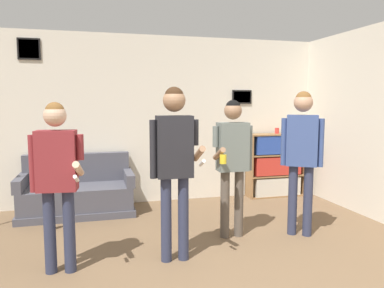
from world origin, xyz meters
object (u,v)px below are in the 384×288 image
at_px(couch, 77,194).
at_px(person_watcher_holding_cup, 233,154).
at_px(person_spectator_near_bookshelf, 302,147).
at_px(drinking_cup, 277,131).
at_px(bottle_on_floor, 51,221).
at_px(person_player_foreground_left, 57,170).
at_px(person_player_foreground_center, 174,154).
at_px(bookshelf, 276,165).

distance_m(couch, person_watcher_holding_cup, 2.49).
xyz_separation_m(person_spectator_near_bookshelf, drinking_cup, (0.63, 1.85, 0.05)).
bearing_deg(couch, drinking_cup, 3.44).
height_order(bottle_on_floor, drinking_cup, drinking_cup).
xyz_separation_m(person_player_foreground_left, bottle_on_floor, (-0.21, 1.31, -0.89)).
xyz_separation_m(person_player_foreground_center, bottle_on_floor, (-1.34, 1.32, -1.00)).
bearing_deg(bookshelf, bottle_on_floor, -166.50).
bearing_deg(bookshelf, person_watcher_holding_cup, -130.78).
height_order(bookshelf, person_spectator_near_bookshelf, person_spectator_near_bookshelf).
bearing_deg(person_player_foreground_center, person_spectator_near_bookshelf, 11.67).
distance_m(couch, person_player_foreground_left, 2.10).
bearing_deg(person_player_foreground_left, couch, 87.48).
xyz_separation_m(bookshelf, bottle_on_floor, (-3.61, -0.87, -0.43)).
relative_size(person_player_foreground_left, person_spectator_near_bookshelf, 0.93).
height_order(bookshelf, person_player_foreground_left, person_player_foreground_left).
relative_size(couch, person_player_foreground_left, 0.99).
bearing_deg(person_player_foreground_center, drinking_cup, 43.82).
bearing_deg(couch, person_player_foreground_center, -62.45).
height_order(couch, person_player_foreground_center, person_player_foreground_center).
bearing_deg(bookshelf, person_player_foreground_center, -136.11).
xyz_separation_m(couch, person_watcher_holding_cup, (1.85, -1.49, 0.73)).
bearing_deg(bottle_on_floor, person_spectator_near_bookshelf, -18.18).
bearing_deg(person_player_foreground_left, person_watcher_holding_cup, 14.02).
bearing_deg(drinking_cup, person_player_foreground_center, -136.18).
xyz_separation_m(bottle_on_floor, drinking_cup, (3.62, 0.87, 1.03)).
bearing_deg(person_watcher_holding_cup, couch, 141.18).
bearing_deg(person_watcher_holding_cup, bottle_on_floor, 159.07).
height_order(bookshelf, person_player_foreground_center, person_player_foreground_center).
height_order(couch, bookshelf, bookshelf).
distance_m(couch, person_player_foreground_center, 2.39).
bearing_deg(bottle_on_floor, drinking_cup, 13.49).
distance_m(couch, bookshelf, 3.33).
bearing_deg(person_watcher_holding_cup, person_spectator_near_bookshelf, -10.70).
bearing_deg(drinking_cup, person_player_foreground_left, -147.42).
height_order(couch, person_watcher_holding_cup, person_watcher_holding_cup).
relative_size(couch, bottle_on_floor, 5.53).
height_order(person_player_foreground_left, person_player_foreground_center, person_player_foreground_center).
xyz_separation_m(person_watcher_holding_cup, bottle_on_floor, (-2.15, 0.82, -0.91)).
xyz_separation_m(couch, drinking_cup, (3.32, 0.20, 0.86)).
height_order(bookshelf, drinking_cup, drinking_cup).
relative_size(person_watcher_holding_cup, drinking_cup, 16.85).
relative_size(person_player_foreground_left, person_watcher_holding_cup, 0.98).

